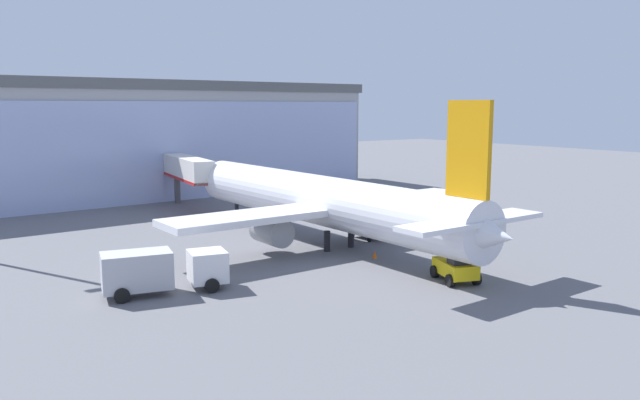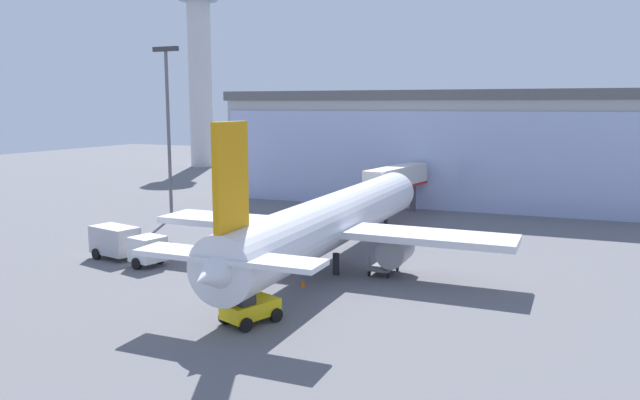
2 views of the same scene
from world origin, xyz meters
name	(u,v)px [view 1 (image 1 of 2)]	position (x,y,z in m)	size (l,w,h in m)	color
ground	(365,260)	(0.00, 0.00, 0.00)	(240.00, 240.00, 0.00)	slate
terminal_building	(160,138)	(0.01, 41.65, 7.08)	(56.92, 16.04, 14.16)	#A1A1A1
jet_bridge	(188,170)	(-1.74, 28.76, 4.29)	(3.67, 12.55, 5.66)	silver
airplane	(323,201)	(0.39, 5.99, 3.55)	(27.99, 37.20, 11.52)	silver
catering_truck	(160,270)	(-15.23, 0.52, 1.47)	(7.59, 3.69, 2.65)	silver
baggage_cart	(367,233)	(4.76, 5.69, 0.50)	(1.62, 2.81, 1.50)	slate
pushback_tug	(456,267)	(1.31, -7.70, 0.97)	(3.04, 3.62, 2.30)	yellow
safety_cone_nose	(375,255)	(0.91, 0.03, 0.28)	(0.36, 0.36, 0.55)	orange
safety_cone_wingtip	(133,269)	(-15.14, 6.11, 0.28)	(0.36, 0.36, 0.55)	orange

